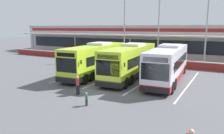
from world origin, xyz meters
TOP-DOWN VIEW (x-y plane):
  - ground_plane at (0.00, 0.00)m, footprint 200.00×200.00m
  - terminal_building at (-0.00, 26.91)m, footprint 70.00×13.00m
  - red_barrier_wall at (0.00, 14.50)m, footprint 60.00×0.40m
  - coach_bus_leftmost at (-4.42, 5.55)m, footprint 3.67×12.31m
  - coach_bus_left_centre at (-0.19, 6.14)m, footprint 3.67×12.31m
  - coach_bus_centre at (3.95, 6.59)m, footprint 3.67×12.31m
  - bay_stripe_far_west at (-6.30, 6.00)m, footprint 0.14×13.00m
  - bay_stripe_west at (-2.10, 6.00)m, footprint 0.14×13.00m
  - bay_stripe_mid_west at (2.10, 6.00)m, footprint 0.14×13.00m
  - bay_stripe_centre at (6.30, 6.00)m, footprint 0.14×13.00m
  - pedestrian_child at (0.81, -3.86)m, footprint 0.31×0.26m
  - pedestrian_near_bin at (-1.38, -2.06)m, footprint 0.46×0.43m
  - lamp_post_west at (-5.96, 16.43)m, footprint 3.24×0.28m
  - lamp_post_centre at (-0.50, 17.35)m, footprint 3.24×0.28m
  - lamp_post_east at (6.53, 16.16)m, footprint 3.24×0.28m

SIDE VIEW (x-z plane):
  - ground_plane at x=0.00m, z-range 0.00..0.00m
  - bay_stripe_far_west at x=-6.30m, z-range 0.00..0.01m
  - bay_stripe_west at x=-2.10m, z-range 0.00..0.01m
  - bay_stripe_mid_west at x=2.10m, z-range 0.00..0.01m
  - bay_stripe_centre at x=6.30m, z-range 0.00..0.01m
  - pedestrian_child at x=0.81m, z-range 0.04..1.04m
  - red_barrier_wall at x=0.00m, z-range 0.01..1.10m
  - pedestrian_near_bin at x=-1.38m, z-range 0.06..1.68m
  - coach_bus_leftmost at x=-4.42m, z-range -0.10..3.68m
  - coach_bus_left_centre at x=-0.19m, z-range -0.10..3.68m
  - coach_bus_centre at x=3.95m, z-range -0.10..3.68m
  - terminal_building at x=0.00m, z-range 0.01..6.01m
  - lamp_post_west at x=-5.96m, z-range 0.79..11.79m
  - lamp_post_centre at x=-0.50m, z-range 0.79..11.79m
  - lamp_post_east at x=6.53m, z-range 0.79..11.79m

